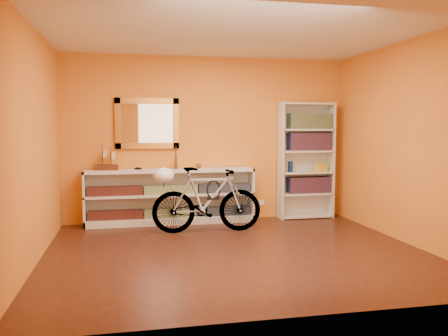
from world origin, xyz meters
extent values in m
cube|color=black|center=(0.00, 0.00, -0.01)|extent=(4.50, 4.00, 0.01)
cube|color=silver|center=(0.00, 0.00, 2.60)|extent=(4.50, 4.00, 0.01)
cube|color=orange|center=(0.00, 2.00, 1.30)|extent=(4.50, 0.01, 2.60)
cube|color=orange|center=(-2.25, 0.00, 1.30)|extent=(0.01, 4.00, 2.60)
cube|color=orange|center=(2.25, 0.00, 1.30)|extent=(0.01, 4.00, 2.60)
cube|color=#90561A|center=(-0.95, 1.97, 1.55)|extent=(0.98, 0.06, 0.78)
cube|color=silver|center=(0.90, 1.99, 0.25)|extent=(0.09, 0.02, 0.09)
cube|color=black|center=(-0.61, 1.79, 0.17)|extent=(2.50, 0.13, 0.14)
cube|color=navy|center=(-0.61, 1.79, 0.54)|extent=(2.50, 0.13, 0.14)
imported|color=black|center=(-1.10, 1.81, 0.85)|extent=(0.00, 0.00, 0.00)
cone|color=brown|center=(-0.53, 1.81, 1.04)|extent=(0.06, 0.06, 0.37)
sphere|color=brown|center=(-0.17, 1.81, 0.89)|extent=(0.08, 0.08, 0.08)
cube|color=maroon|center=(1.66, 1.84, 0.55)|extent=(0.70, 0.22, 0.26)
cube|color=maroon|center=(1.66, 1.84, 1.25)|extent=(0.70, 0.22, 0.28)
cube|color=navy|center=(1.66, 1.84, 1.59)|extent=(0.70, 0.22, 0.25)
cylinder|color=#16389A|center=(1.33, 1.82, 0.85)|extent=(0.08, 0.08, 0.17)
cube|color=maroon|center=(1.41, 1.87, 1.56)|extent=(0.15, 0.15, 0.19)
cube|color=yellow|center=(1.86, 1.80, 0.83)|extent=(0.20, 0.16, 0.13)
imported|color=silver|center=(-0.16, 1.10, 0.47)|extent=(0.45, 1.60, 0.93)
ellipsoid|color=white|center=(-0.77, 1.11, 0.82)|extent=(0.29, 0.28, 0.22)
torus|color=black|center=(-0.07, 1.09, 0.61)|extent=(0.20, 0.02, 0.20)
camera|label=1|loc=(-1.26, -5.38, 1.49)|focal=37.53mm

